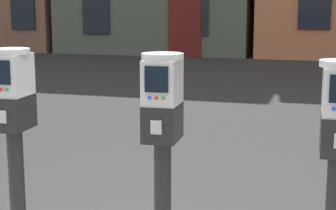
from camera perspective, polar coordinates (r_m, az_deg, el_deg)
The scene contains 2 objects.
parking_meter_near_kerb at distance 3.27m, azimuth -15.36°, elevation -1.37°, with size 0.23×0.26×1.27m.
parking_meter_twin_adjacent at distance 2.92m, azimuth -0.56°, elevation -2.46°, with size 0.23×0.26×1.27m.
Camera 1 is at (1.22, -2.96, 1.66)m, focal length 60.29 mm.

